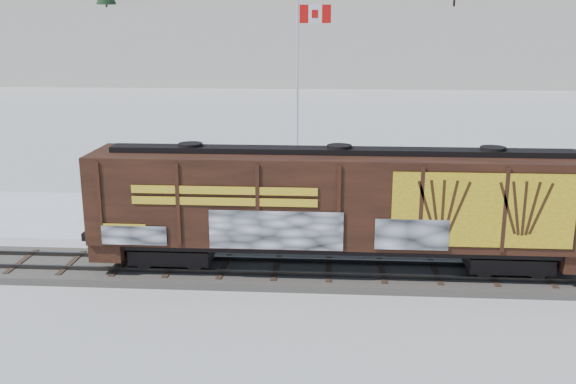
# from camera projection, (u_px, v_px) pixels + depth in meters

# --- Properties ---
(ground) EXTENTS (500.00, 500.00, 0.00)m
(ground) POSITION_uv_depth(u_px,v_px,m) (276.00, 275.00, 24.47)
(ground) COLOR white
(ground) RESTS_ON ground
(rail_track) EXTENTS (50.00, 3.40, 0.43)m
(rail_track) POSITION_uv_depth(u_px,v_px,m) (276.00, 271.00, 24.43)
(rail_track) COLOR #59544C
(rail_track) RESTS_ON ground
(parking_strip) EXTENTS (40.00, 8.00, 0.03)m
(parking_strip) POSITION_uv_depth(u_px,v_px,m) (289.00, 218.00, 31.71)
(parking_strip) COLOR white
(parking_strip) RESTS_ON ground
(hillside) EXTENTS (360.00, 110.00, 93.00)m
(hillside) POSITION_uv_depth(u_px,v_px,m) (325.00, 5.00, 155.90)
(hillside) COLOR white
(hillside) RESTS_ON ground
(hopper_railcar) EXTENTS (18.12, 3.06, 4.52)m
(hopper_railcar) POSITION_uv_depth(u_px,v_px,m) (338.00, 202.00, 23.57)
(hopper_railcar) COLOR black
(hopper_railcar) RESTS_ON rail_track
(flagpole) EXTENTS (2.30, 0.90, 10.57)m
(flagpole) POSITION_uv_depth(u_px,v_px,m) (299.00, 122.00, 37.11)
(flagpole) COLOR silver
(flagpole) RESTS_ON ground
(car_silver) EXTENTS (5.42, 3.64, 1.72)m
(car_silver) POSITION_uv_depth(u_px,v_px,m) (135.00, 205.00, 30.77)
(car_silver) COLOR #B2B5B9
(car_silver) RESTS_ON parking_strip
(car_white) EXTENTS (5.48, 3.58, 1.71)m
(car_white) POSITION_uv_depth(u_px,v_px,m) (319.00, 205.00, 30.79)
(car_white) COLOR white
(car_white) RESTS_ON parking_strip
(car_dark) EXTENTS (5.00, 2.33, 1.41)m
(car_dark) POSITION_uv_depth(u_px,v_px,m) (486.00, 218.00, 29.16)
(car_dark) COLOR black
(car_dark) RESTS_ON parking_strip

